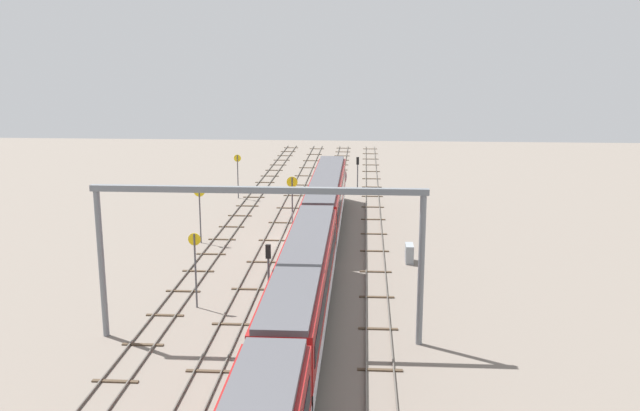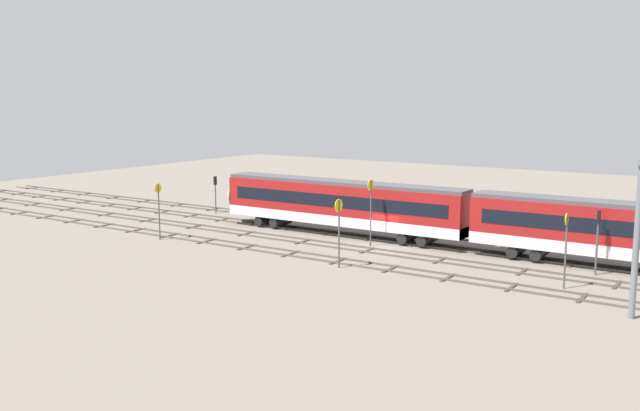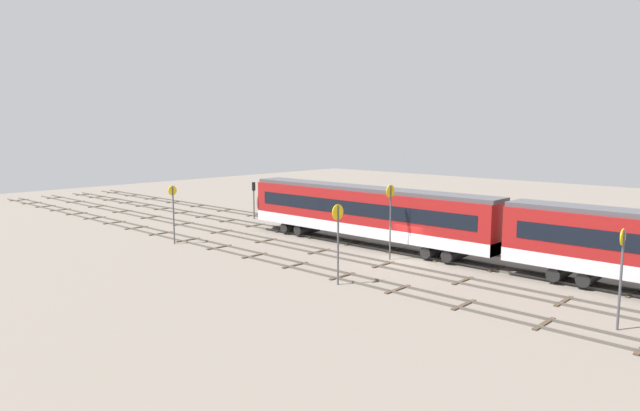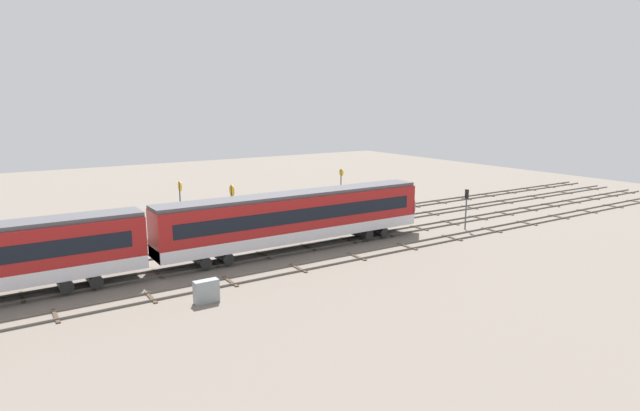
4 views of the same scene
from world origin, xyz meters
name	(u,v)px [view 2 (image 2 of 4)]	position (x,y,z in m)	size (l,w,h in m)	color
ground_plane	(381,246)	(0.00, 0.00, 0.00)	(137.33, 137.33, 0.00)	slate
track_near_foreground	(416,232)	(0.00, -6.74, 0.07)	(121.33, 2.40, 0.16)	#59544C
track_with_train	(393,241)	(0.00, -2.25, 0.07)	(121.33, 2.40, 0.16)	#59544C
track_middle	(368,250)	(0.00, 2.25, 0.07)	(121.33, 2.40, 0.16)	#59544C
track_second_far	(338,261)	(0.00, 6.74, 0.07)	(121.33, 2.40, 0.16)	#59544C
train	(628,235)	(-18.86, -2.25, 2.66)	(75.20, 3.24, 4.80)	maroon
speed_sign_near_foreground	(339,222)	(-1.04, 8.36, 3.38)	(0.14, 1.00, 5.11)	#4C4C51
speed_sign_mid_trackside	(159,204)	(17.50, 8.42, 3.14)	(0.14, 0.81, 4.98)	#4C4C51
speed_sign_far_trackside	(566,241)	(-16.38, 5.05, 3.18)	(0.14, 0.82, 5.03)	#4C4C51
speed_sign_distant_end	(371,203)	(0.73, 0.52, 3.67)	(0.14, 0.96, 5.63)	#4C4C51
signal_light_trackside_approach	(598,233)	(-17.28, 0.16, 3.02)	(0.31, 0.32, 4.62)	#4C4C51
signal_light_trackside_departure	(215,189)	(22.99, -4.99, 2.64)	(0.31, 0.32, 3.99)	#4C4C51
relay_cabinet	(484,227)	(-5.54, -9.43, 0.72)	(1.57, 0.62, 1.44)	gray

